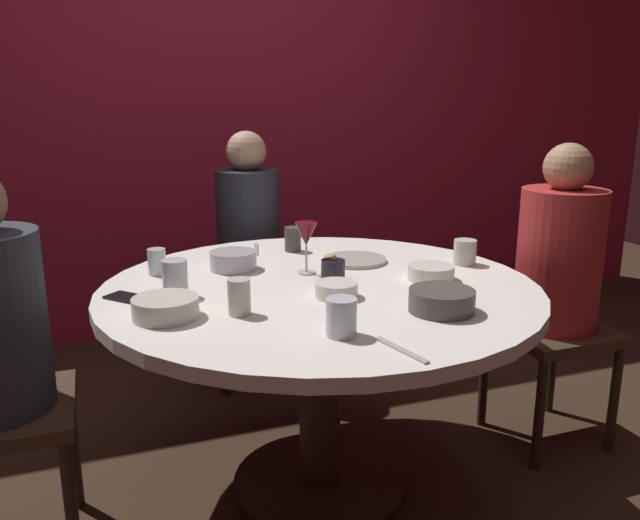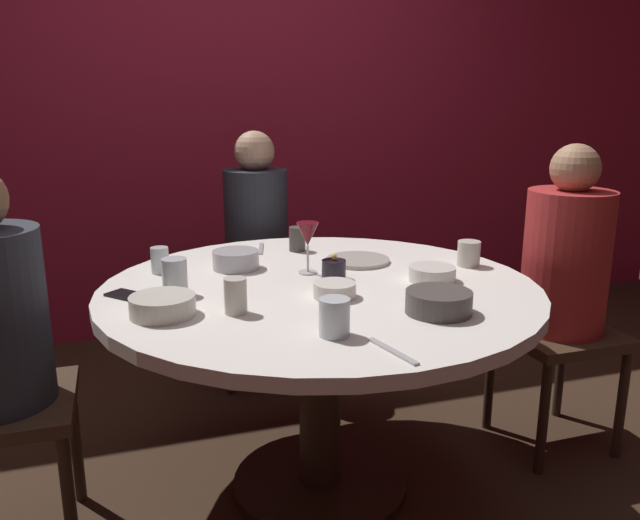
# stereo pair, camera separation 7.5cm
# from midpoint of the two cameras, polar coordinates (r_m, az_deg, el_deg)

# --- Properties ---
(ground_plane) EXTENTS (8.00, 8.00, 0.00)m
(ground_plane) POSITION_cam_midpoint_polar(r_m,az_deg,el_deg) (2.33, -0.97, -19.68)
(ground_plane) COLOR #382619
(back_wall) EXTENTS (6.00, 0.10, 2.60)m
(back_wall) POSITION_cam_midpoint_polar(r_m,az_deg,el_deg) (3.60, -10.33, 14.12)
(back_wall) COLOR maroon
(back_wall) RESTS_ON ground
(dining_table) EXTENTS (1.40, 1.40, 0.73)m
(dining_table) POSITION_cam_midpoint_polar(r_m,az_deg,el_deg) (2.06, -1.04, -5.99)
(dining_table) COLOR white
(dining_table) RESTS_ON ground
(seated_diner_back) EXTENTS (0.40, 0.40, 1.17)m
(seated_diner_back) POSITION_cam_midpoint_polar(r_m,az_deg,el_deg) (2.92, -7.23, 2.67)
(seated_diner_back) COLOR #3F2D1E
(seated_diner_back) RESTS_ON ground
(seated_diner_right) EXTENTS (0.40, 0.40, 1.16)m
(seated_diner_right) POSITION_cam_midpoint_polar(r_m,az_deg,el_deg) (2.48, 19.99, -0.36)
(seated_diner_right) COLOR #3F2D1E
(seated_diner_right) RESTS_ON ground
(candle_holder) EXTENTS (0.08, 0.08, 0.09)m
(candle_holder) POSITION_cam_midpoint_polar(r_m,az_deg,el_deg) (2.07, 0.16, -0.84)
(candle_holder) COLOR black
(candle_holder) RESTS_ON dining_table
(wine_glass) EXTENTS (0.08, 0.08, 0.18)m
(wine_glass) POSITION_cam_midpoint_polar(r_m,az_deg,el_deg) (2.11, -2.18, 2.15)
(wine_glass) COLOR silver
(wine_glass) RESTS_ON dining_table
(dinner_plate) EXTENTS (0.23, 0.23, 0.01)m
(dinner_plate) POSITION_cam_midpoint_polar(r_m,az_deg,el_deg) (2.29, 2.22, 0.01)
(dinner_plate) COLOR #B2ADA3
(dinner_plate) RESTS_ON dining_table
(cell_phone) EXTENTS (0.15, 0.15, 0.01)m
(cell_phone) POSITION_cam_midpoint_polar(r_m,az_deg,el_deg) (1.96, -18.00, -3.28)
(cell_phone) COLOR black
(cell_phone) RESTS_ON dining_table
(bowl_serving_large) EXTENTS (0.16, 0.16, 0.06)m
(bowl_serving_large) POSITION_cam_midpoint_polar(r_m,az_deg,el_deg) (2.20, -8.82, -0.04)
(bowl_serving_large) COLOR #B7B7BC
(bowl_serving_large) RESTS_ON dining_table
(bowl_salad_center) EXTENTS (0.15, 0.15, 0.05)m
(bowl_salad_center) POSITION_cam_midpoint_polar(r_m,az_deg,el_deg) (2.08, 9.00, -1.14)
(bowl_salad_center) COLOR silver
(bowl_salad_center) RESTS_ON dining_table
(bowl_small_white) EXTENTS (0.18, 0.18, 0.06)m
(bowl_small_white) POSITION_cam_midpoint_polar(r_m,az_deg,el_deg) (1.78, 9.77, -3.65)
(bowl_small_white) COLOR #4C4742
(bowl_small_white) RESTS_ON dining_table
(bowl_sauce_side) EXTENTS (0.18, 0.18, 0.06)m
(bowl_sauce_side) POSITION_cam_midpoint_polar(r_m,az_deg,el_deg) (1.77, -15.00, -4.19)
(bowl_sauce_side) COLOR beige
(bowl_sauce_side) RESTS_ON dining_table
(bowl_rice_portion) EXTENTS (0.13, 0.13, 0.05)m
(bowl_rice_portion) POSITION_cam_midpoint_polar(r_m,az_deg,el_deg) (1.88, 0.42, -2.71)
(bowl_rice_portion) COLOR silver
(bowl_rice_portion) RESTS_ON dining_table
(cup_near_candle) EXTENTS (0.06, 0.06, 0.09)m
(cup_near_candle) POSITION_cam_midpoint_polar(r_m,az_deg,el_deg) (2.44, -3.36, 1.89)
(cup_near_candle) COLOR #4C4742
(cup_near_candle) RESTS_ON dining_table
(cup_by_left_diner) EXTENTS (0.08, 0.08, 0.11)m
(cup_by_left_diner) POSITION_cam_midpoint_polar(r_m,az_deg,el_deg) (1.94, -14.07, -1.61)
(cup_by_left_diner) COLOR silver
(cup_by_left_diner) RESTS_ON dining_table
(cup_by_right_diner) EXTENTS (0.06, 0.06, 0.10)m
(cup_by_right_diner) POSITION_cam_midpoint_polar(r_m,az_deg,el_deg) (1.74, -8.55, -3.32)
(cup_by_right_diner) COLOR beige
(cup_by_right_diner) RESTS_ON dining_table
(cup_center_front) EXTENTS (0.08, 0.08, 0.09)m
(cup_center_front) POSITION_cam_midpoint_polar(r_m,az_deg,el_deg) (2.29, 12.08, 0.70)
(cup_center_front) COLOR beige
(cup_center_front) RESTS_ON dining_table
(cup_far_edge) EXTENTS (0.06, 0.06, 0.09)m
(cup_far_edge) POSITION_cam_midpoint_polar(r_m,az_deg,el_deg) (2.19, -15.50, -0.16)
(cup_far_edge) COLOR silver
(cup_far_edge) RESTS_ON dining_table
(cup_beside_wine) EXTENTS (0.08, 0.08, 0.10)m
(cup_beside_wine) POSITION_cam_midpoint_polar(r_m,az_deg,el_deg) (1.58, 0.58, -5.19)
(cup_beside_wine) COLOR silver
(cup_beside_wine) RESTS_ON dining_table
(fork_near_plate) EXTENTS (0.06, 0.18, 0.01)m
(fork_near_plate) POSITION_cam_midpoint_polar(r_m,az_deg,el_deg) (1.50, 5.94, -8.11)
(fork_near_plate) COLOR #B7B7BC
(fork_near_plate) RESTS_ON dining_table
(knife_near_plate) EXTENTS (0.06, 0.18, 0.01)m
(knife_near_plate) POSITION_cam_midpoint_polar(r_m,az_deg,el_deg) (2.48, -6.67, 0.98)
(knife_near_plate) COLOR #B7B7BC
(knife_near_plate) RESTS_ON dining_table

